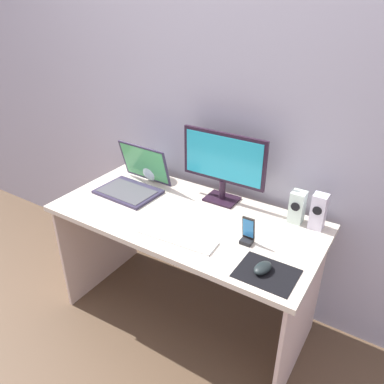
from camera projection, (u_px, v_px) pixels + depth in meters
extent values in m
plane|color=brown|center=(186.00, 315.00, 2.33)|extent=(8.00, 8.00, 0.00)
cube|color=#A19FAF|center=(226.00, 100.00, 2.04)|extent=(6.00, 0.04, 2.50)
cube|color=beige|center=(186.00, 217.00, 1.99)|extent=(1.43, 0.69, 0.03)
cube|color=beige|center=(101.00, 235.00, 2.48)|extent=(0.02, 0.65, 0.70)
cube|color=beige|center=(301.00, 319.00, 1.85)|extent=(0.02, 0.65, 0.70)
cube|color=black|center=(222.00, 199.00, 2.13)|extent=(0.18, 0.14, 0.01)
cylinder|color=black|center=(222.00, 190.00, 2.10)|extent=(0.04, 0.04, 0.11)
cube|color=black|center=(224.00, 158.00, 2.01)|extent=(0.49, 0.02, 0.28)
cube|color=#26A5BF|center=(223.00, 158.00, 2.00)|extent=(0.45, 0.00, 0.24)
cube|color=silver|center=(318.00, 212.00, 1.84)|extent=(0.07, 0.07, 0.19)
cylinder|color=black|center=(317.00, 211.00, 1.80)|extent=(0.04, 0.00, 0.04)
cube|color=silver|center=(297.00, 207.00, 1.89)|extent=(0.07, 0.07, 0.17)
cylinder|color=black|center=(295.00, 207.00, 1.86)|extent=(0.05, 0.00, 0.05)
cube|color=#332C45|center=(128.00, 192.00, 2.20)|extent=(0.36, 0.26, 0.02)
cube|color=#47474C|center=(127.00, 191.00, 2.19)|extent=(0.32, 0.21, 0.00)
cube|color=#332C45|center=(144.00, 163.00, 2.25)|extent=(0.35, 0.08, 0.24)
cube|color=#4CB266|center=(144.00, 163.00, 2.25)|extent=(0.32, 0.07, 0.21)
sphere|color=silver|center=(155.00, 169.00, 2.33)|extent=(0.15, 0.15, 0.15)
cube|color=white|center=(177.00, 237.00, 1.80)|extent=(0.40, 0.14, 0.01)
cube|color=black|center=(267.00, 273.00, 1.58)|extent=(0.25, 0.20, 0.00)
ellipsoid|color=black|center=(263.00, 268.00, 1.58)|extent=(0.08, 0.11, 0.04)
cube|color=black|center=(247.00, 241.00, 1.76)|extent=(0.06, 0.05, 0.02)
cube|color=black|center=(249.00, 228.00, 1.74)|extent=(0.06, 0.03, 0.12)
cube|color=#338CD8|center=(248.00, 228.00, 1.73)|extent=(0.05, 0.02, 0.10)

